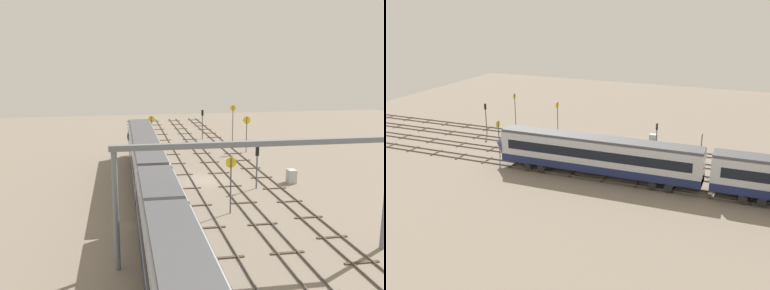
{
  "view_description": "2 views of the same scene",
  "coord_description": "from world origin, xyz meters",
  "views": [
    {
      "loc": [
        -43.64,
        8.73,
        13.1
      ],
      "look_at": [
        4.49,
        0.66,
        3.01
      ],
      "focal_mm": 40.28,
      "sensor_mm": 36.0,
      "label": 1
    },
    {
      "loc": [
        -15.4,
        52.48,
        20.28
      ],
      "look_at": [
        5.26,
        1.58,
        2.04
      ],
      "focal_mm": 41.94,
      "sensor_mm": 36.0,
      "label": 2
    }
  ],
  "objects": [
    {
      "name": "track_middle",
      "position": [
        -0.0,
        2.11,
        0.07
      ],
      "size": [
        92.73,
        2.4,
        0.16
      ],
      "color": "#59544C",
      "rests_on": "ground"
    },
    {
      "name": "speed_sign_distant_end",
      "position": [
        20.14,
        -8.34,
        3.67
      ],
      "size": [
        0.14,
        0.91,
        5.73
      ],
      "color": "#4C4C51",
      "rests_on": "ground"
    },
    {
      "name": "speed_sign_mid_trackside",
      "position": [
        15.24,
        4.56,
        3.27
      ],
      "size": [
        0.14,
        0.92,
        5.02
      ],
      "color": "#4C4C51",
      "rests_on": "ground"
    },
    {
      "name": "track_with_train",
      "position": [
        0.0,
        6.34,
        0.07
      ],
      "size": [
        92.73,
        2.4,
        0.16
      ],
      "color": "#59544C",
      "rests_on": "ground"
    },
    {
      "name": "signal_light_trackside_departure",
      "position": [
        22.88,
        -4.09,
        3.1
      ],
      "size": [
        0.31,
        0.32,
        4.75
      ],
      "color": "#4C4C51",
      "rests_on": "ground"
    },
    {
      "name": "relay_cabinet",
      "position": [
        -2.25,
        -8.84,
        0.7
      ],
      "size": [
        1.08,
        0.84,
        1.4
      ],
      "color": "#B2B7BC",
      "rests_on": "ground"
    },
    {
      "name": "signal_light_trackside_approach",
      "position": [
        -3.6,
        -4.56,
        2.82
      ],
      "size": [
        0.31,
        0.32,
        4.28
      ],
      "color": "#4C4C51",
      "rests_on": "ground"
    },
    {
      "name": "track_second_near",
      "position": [
        -0.0,
        -2.11,
        0.07
      ],
      "size": [
        92.73,
        2.4,
        0.16
      ],
      "color": "#59544C",
      "rests_on": "ground"
    },
    {
      "name": "speed_sign_near_foreground",
      "position": [
        -9.96,
        -0.21,
        3.18
      ],
      "size": [
        0.14,
        0.91,
        4.88
      ],
      "color": "#4C4C51",
      "rests_on": "ground"
    },
    {
      "name": "track_near_foreground",
      "position": [
        0.0,
        -6.34,
        0.07
      ],
      "size": [
        92.73,
        2.4,
        0.16
      ],
      "color": "#59544C",
      "rests_on": "ground"
    },
    {
      "name": "speed_sign_far_trackside",
      "position": [
        12.7,
        -8.33,
        3.37
      ],
      "size": [
        0.14,
        1.05,
        5.02
      ],
      "color": "#4C4C51",
      "rests_on": "ground"
    },
    {
      "name": "ground_plane",
      "position": [
        0.0,
        0.0,
        0.0
      ],
      "size": [
        108.73,
        108.73,
        0.0
      ],
      "primitive_type": "plane",
      "color": "gray"
    },
    {
      "name": "train",
      "position": [
        -10.92,
        6.34,
        2.66
      ],
      "size": [
        50.4,
        3.24,
        4.8
      ],
      "color": "#B7BCC6",
      "rests_on": "ground"
    }
  ]
}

